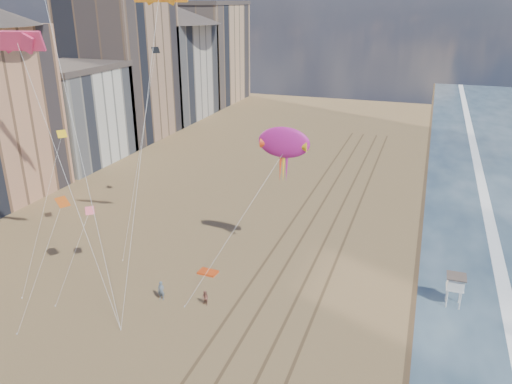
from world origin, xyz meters
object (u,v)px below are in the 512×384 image
lifeguard_stand (456,283)px  grounded_kite (208,272)px  show_kite (284,143)px  kite_flyer_a (161,291)px  kite_flyer_b (205,298)px

lifeguard_stand → grounded_kite: (-24.35, -2.26, -2.33)m
lifeguard_stand → grounded_kite: size_ratio=1.60×
grounded_kite → show_kite: (6.73, 4.68, 13.56)m
kite_flyer_a → show_kite: bearing=46.0°
grounded_kite → kite_flyer_b: bearing=-63.8°
lifeguard_stand → kite_flyer_a: bearing=-162.7°
show_kite → kite_flyer_a: bearing=-129.9°
lifeguard_stand → kite_flyer_a: size_ratio=1.64×
lifeguard_stand → kite_flyer_b: bearing=-160.7°
kite_flyer_a → kite_flyer_b: 4.45m
lifeguard_stand → grounded_kite: lifeguard_stand is taller
lifeguard_stand → show_kite: size_ratio=0.18×
lifeguard_stand → show_kite: (-17.62, 2.42, 11.23)m
grounded_kite → kite_flyer_a: kite_flyer_a is taller
lifeguard_stand → kite_flyer_b: size_ratio=2.09×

